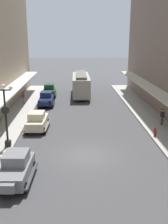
{
  "coord_description": "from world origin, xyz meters",
  "views": [
    {
      "loc": [
        -0.93,
        -18.64,
        8.79
      ],
      "look_at": [
        0.0,
        6.0,
        1.8
      ],
      "focal_mm": 42.42,
      "sensor_mm": 36.0,
      "label": 1
    }
  ],
  "objects_px": {
    "parked_car_0": "(49,90)",
    "lamp_post_with_clock": "(6,113)",
    "parked_car_2": "(46,99)",
    "pedestrian_1": "(162,117)",
    "parked_car_3": "(16,167)",
    "fire_hydrant": "(155,132)",
    "pedestrian_0": "(23,98)",
    "streetcar": "(81,84)",
    "parked_car_1": "(37,120)"
  },
  "relations": [
    {
      "from": "parked_car_2",
      "to": "streetcar",
      "type": "bearing_deg",
      "value": 51.6
    },
    {
      "from": "streetcar",
      "to": "parked_car_3",
      "type": "bearing_deg",
      "value": -100.67
    },
    {
      "from": "parked_car_1",
      "to": "lamp_post_with_clock",
      "type": "distance_m",
      "value": 5.24
    },
    {
      "from": "streetcar",
      "to": "fire_hydrant",
      "type": "xyz_separation_m",
      "value": [
        6.22,
        -18.14,
        -1.34
      ]
    },
    {
      "from": "parked_car_0",
      "to": "parked_car_1",
      "type": "distance_m",
      "value": 15.25
    },
    {
      "from": "parked_car_0",
      "to": "lamp_post_with_clock",
      "type": "distance_m",
      "value": 19.89
    },
    {
      "from": "parked_car_3",
      "to": "fire_hydrant",
      "type": "height_order",
      "value": "parked_car_3"
    },
    {
      "from": "pedestrian_0",
      "to": "pedestrian_1",
      "type": "xyz_separation_m",
      "value": [
        15.68,
        -9.22,
        0.0
      ]
    },
    {
      "from": "streetcar",
      "to": "fire_hydrant",
      "type": "bearing_deg",
      "value": -71.07
    },
    {
      "from": "pedestrian_1",
      "to": "pedestrian_0",
      "type": "bearing_deg",
      "value": 149.54
    },
    {
      "from": "pedestrian_1",
      "to": "lamp_post_with_clock",
      "type": "bearing_deg",
      "value": -161.04
    },
    {
      "from": "parked_car_0",
      "to": "parked_car_2",
      "type": "xyz_separation_m",
      "value": [
        0.11,
        -5.75,
        0.0
      ]
    },
    {
      "from": "fire_hydrant",
      "to": "parked_car_1",
      "type": "bearing_deg",
      "value": 166.64
    },
    {
      "from": "lamp_post_with_clock",
      "to": "pedestrian_1",
      "type": "xyz_separation_m",
      "value": [
        14.37,
        4.94,
        -1.97
      ]
    },
    {
      "from": "parked_car_2",
      "to": "pedestrian_1",
      "type": "height_order",
      "value": "parked_car_2"
    },
    {
      "from": "parked_car_0",
      "to": "fire_hydrant",
      "type": "xyz_separation_m",
      "value": [
        11.12,
        -17.84,
        -0.38
      ]
    },
    {
      "from": "parked_car_1",
      "to": "parked_car_2",
      "type": "bearing_deg",
      "value": 90.45
    },
    {
      "from": "parked_car_0",
      "to": "lamp_post_with_clock",
      "type": "relative_size",
      "value": 0.83
    },
    {
      "from": "lamp_post_with_clock",
      "to": "parked_car_3",
      "type": "bearing_deg",
      "value": -71.35
    },
    {
      "from": "parked_car_1",
      "to": "parked_car_2",
      "type": "xyz_separation_m",
      "value": [
        -0.07,
        9.5,
        0.0
      ]
    },
    {
      "from": "fire_hydrant",
      "to": "pedestrian_1",
      "type": "bearing_deg",
      "value": 62.11
    },
    {
      "from": "parked_car_3",
      "to": "fire_hydrant",
      "type": "bearing_deg",
      "value": 32.94
    },
    {
      "from": "parked_car_0",
      "to": "fire_hydrant",
      "type": "height_order",
      "value": "parked_car_0"
    },
    {
      "from": "parked_car_2",
      "to": "parked_car_3",
      "type": "bearing_deg",
      "value": -89.91
    },
    {
      "from": "parked_car_1",
      "to": "streetcar",
      "type": "xyz_separation_m",
      "value": [
        4.72,
        15.54,
        0.96
      ]
    },
    {
      "from": "streetcar",
      "to": "lamp_post_with_clock",
      "type": "xyz_separation_m",
      "value": [
        -6.53,
        -20.01,
        1.08
      ]
    },
    {
      "from": "parked_car_2",
      "to": "pedestrian_0",
      "type": "bearing_deg",
      "value": 176.43
    },
    {
      "from": "parked_car_1",
      "to": "fire_hydrant",
      "type": "relative_size",
      "value": 5.26
    },
    {
      "from": "streetcar",
      "to": "lamp_post_with_clock",
      "type": "height_order",
      "value": "lamp_post_with_clock"
    },
    {
      "from": "parked_car_1",
      "to": "pedestrian_1",
      "type": "distance_m",
      "value": 12.57
    },
    {
      "from": "parked_car_2",
      "to": "parked_car_3",
      "type": "relative_size",
      "value": 0.99
    },
    {
      "from": "parked_car_1",
      "to": "parked_car_2",
      "type": "height_order",
      "value": "same"
    },
    {
      "from": "parked_car_3",
      "to": "pedestrian_1",
      "type": "height_order",
      "value": "parked_car_3"
    },
    {
      "from": "fire_hydrant",
      "to": "pedestrian_1",
      "type": "height_order",
      "value": "pedestrian_1"
    },
    {
      "from": "parked_car_1",
      "to": "lamp_post_with_clock",
      "type": "bearing_deg",
      "value": -112.09
    },
    {
      "from": "streetcar",
      "to": "lamp_post_with_clock",
      "type": "relative_size",
      "value": 1.86
    },
    {
      "from": "parked_car_1",
      "to": "fire_hydrant",
      "type": "height_order",
      "value": "parked_car_1"
    },
    {
      "from": "lamp_post_with_clock",
      "to": "pedestrian_0",
      "type": "bearing_deg",
      "value": 95.25
    },
    {
      "from": "parked_car_3",
      "to": "streetcar",
      "type": "xyz_separation_m",
      "value": [
        4.76,
        25.25,
        0.96
      ]
    },
    {
      "from": "lamp_post_with_clock",
      "to": "parked_car_1",
      "type": "bearing_deg",
      "value": 67.91
    },
    {
      "from": "parked_car_1",
      "to": "pedestrian_0",
      "type": "relative_size",
      "value": 2.58
    },
    {
      "from": "parked_car_0",
      "to": "parked_car_1",
      "type": "height_order",
      "value": "same"
    },
    {
      "from": "streetcar",
      "to": "pedestrian_1",
      "type": "height_order",
      "value": "streetcar"
    },
    {
      "from": "pedestrian_1",
      "to": "parked_car_0",
      "type": "bearing_deg",
      "value": 130.78
    },
    {
      "from": "parked_car_0",
      "to": "parked_car_2",
      "type": "distance_m",
      "value": 5.75
    },
    {
      "from": "parked_car_2",
      "to": "fire_hydrant",
      "type": "relative_size",
      "value": 5.2
    },
    {
      "from": "parked_car_0",
      "to": "streetcar",
      "type": "height_order",
      "value": "streetcar"
    },
    {
      "from": "pedestrian_0",
      "to": "streetcar",
      "type": "bearing_deg",
      "value": 36.78
    },
    {
      "from": "parked_car_0",
      "to": "lamp_post_with_clock",
      "type": "bearing_deg",
      "value": -94.73
    },
    {
      "from": "parked_car_0",
      "to": "parked_car_3",
      "type": "xyz_separation_m",
      "value": [
        0.14,
        -24.96,
        0.0
      ]
    }
  ]
}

